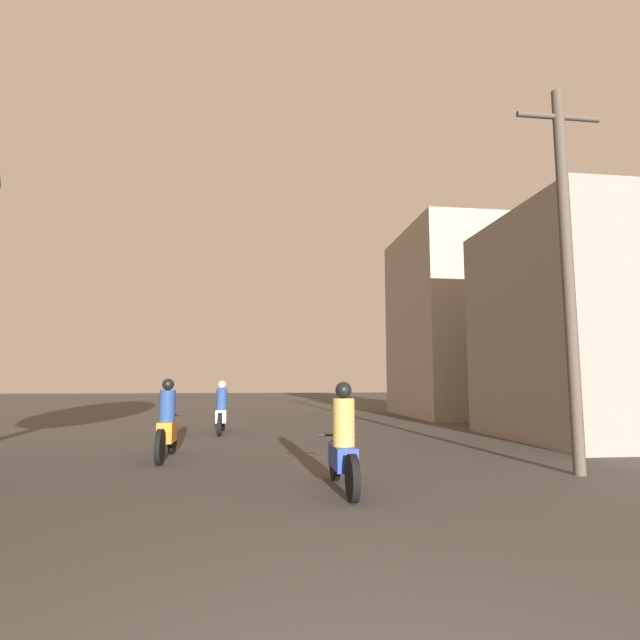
{
  "coord_description": "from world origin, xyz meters",
  "views": [
    {
      "loc": [
        -0.53,
        -1.96,
        1.59
      ],
      "look_at": [
        1.82,
        15.89,
        3.75
      ],
      "focal_mm": 28.0,
      "sensor_mm": 36.0,
      "label": 1
    }
  ],
  "objects_px": {
    "motorcycle_blue": "(343,447)",
    "motorcycle_orange": "(167,426)",
    "building_right_far": "(453,323)",
    "utility_pole_near": "(567,265)",
    "motorcycle_white": "(222,412)",
    "building_right_near": "(597,326)"
  },
  "relations": [
    {
      "from": "motorcycle_blue",
      "to": "motorcycle_orange",
      "type": "bearing_deg",
      "value": 138.88
    },
    {
      "from": "building_right_far",
      "to": "utility_pole_near",
      "type": "distance_m",
      "value": 13.94
    },
    {
      "from": "motorcycle_blue",
      "to": "building_right_far",
      "type": "height_order",
      "value": "building_right_far"
    },
    {
      "from": "motorcycle_white",
      "to": "building_right_near",
      "type": "bearing_deg",
      "value": -21.03
    },
    {
      "from": "building_right_near",
      "to": "building_right_far",
      "type": "xyz_separation_m",
      "value": [
        -0.37,
        8.98,
        1.11
      ]
    },
    {
      "from": "building_right_near",
      "to": "utility_pole_near",
      "type": "relative_size",
      "value": 0.89
    },
    {
      "from": "building_right_near",
      "to": "motorcycle_blue",
      "type": "bearing_deg",
      "value": -147.24
    },
    {
      "from": "motorcycle_white",
      "to": "utility_pole_near",
      "type": "height_order",
      "value": "utility_pole_near"
    },
    {
      "from": "motorcycle_orange",
      "to": "motorcycle_white",
      "type": "height_order",
      "value": "motorcycle_orange"
    },
    {
      "from": "building_right_far",
      "to": "utility_pole_near",
      "type": "xyz_separation_m",
      "value": [
        -3.48,
        -13.49,
        -0.57
      ]
    },
    {
      "from": "utility_pole_near",
      "to": "building_right_far",
      "type": "bearing_deg",
      "value": 75.53
    },
    {
      "from": "motorcycle_blue",
      "to": "motorcycle_orange",
      "type": "xyz_separation_m",
      "value": [
        -3.04,
        3.32,
        0.03
      ]
    },
    {
      "from": "motorcycle_orange",
      "to": "utility_pole_near",
      "type": "bearing_deg",
      "value": -10.98
    },
    {
      "from": "building_right_near",
      "to": "utility_pole_near",
      "type": "xyz_separation_m",
      "value": [
        -3.85,
        -4.51,
        0.54
      ]
    },
    {
      "from": "motorcycle_blue",
      "to": "motorcycle_white",
      "type": "height_order",
      "value": "motorcycle_white"
    },
    {
      "from": "building_right_far",
      "to": "utility_pole_near",
      "type": "relative_size",
      "value": 1.21
    },
    {
      "from": "utility_pole_near",
      "to": "motorcycle_white",
      "type": "bearing_deg",
      "value": 130.52
    },
    {
      "from": "motorcycle_orange",
      "to": "motorcycle_white",
      "type": "bearing_deg",
      "value": 90.2
    },
    {
      "from": "building_right_near",
      "to": "utility_pole_near",
      "type": "height_order",
      "value": "utility_pole_near"
    },
    {
      "from": "motorcycle_blue",
      "to": "motorcycle_white",
      "type": "relative_size",
      "value": 0.97
    },
    {
      "from": "motorcycle_white",
      "to": "building_right_near",
      "type": "xyz_separation_m",
      "value": [
        10.24,
        -2.98,
        2.43
      ]
    },
    {
      "from": "motorcycle_blue",
      "to": "utility_pole_near",
      "type": "distance_m",
      "value": 5.13
    }
  ]
}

